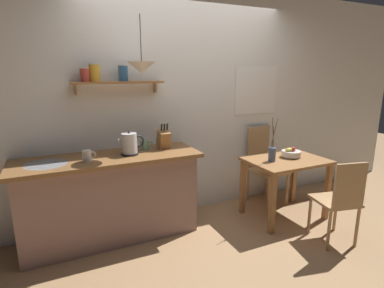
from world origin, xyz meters
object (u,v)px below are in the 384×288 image
object	(u,v)px
dining_chair_far	(264,162)
fruit_bowl	(291,153)
dining_chair_near	(340,198)
dining_table	(286,169)
coffee_mug_spare	(145,145)
electric_kettle	(130,144)
knife_block	(164,139)
coffee_mug_by_sink	(87,156)
twig_vase	(272,154)
pendant_lamp	(142,67)

from	to	relation	value
dining_chair_far	fruit_bowl	xyz separation A→B (m)	(0.05, -0.45, 0.23)
dining_chair_near	fruit_bowl	distance (m)	0.82
dining_table	coffee_mug_spare	xyz separation A→B (m)	(-1.58, 0.46, 0.36)
dining_table	fruit_bowl	world-z (taller)	fruit_bowl
electric_kettle	coffee_mug_spare	distance (m)	0.24
knife_block	coffee_mug_by_sink	xyz separation A→B (m)	(-0.82, -0.16, -0.05)
fruit_bowl	twig_vase	distance (m)	0.33
dining_chair_near	dining_chair_far	bearing A→B (deg)	90.15
fruit_bowl	electric_kettle	world-z (taller)	electric_kettle
dining_table	coffee_mug_by_sink	distance (m)	2.24
dining_chair_near	pendant_lamp	distance (m)	2.36
fruit_bowl	pendant_lamp	distance (m)	2.02
dining_chair_near	electric_kettle	distance (m)	2.18
coffee_mug_spare	pendant_lamp	size ratio (longest dim) A/B	0.25
electric_kettle	coffee_mug_spare	size ratio (longest dim) A/B	1.97
dining_chair_near	dining_chair_far	size ratio (longest dim) A/B	0.89
coffee_mug_spare	coffee_mug_by_sink	bearing A→B (deg)	-162.67
electric_kettle	coffee_mug_spare	bearing A→B (deg)	32.19
electric_kettle	knife_block	bearing A→B (deg)	12.85
dining_table	coffee_mug_by_sink	size ratio (longest dim) A/B	7.24
dining_chair_far	fruit_bowl	size ratio (longest dim) A/B	4.47
knife_block	dining_chair_far	bearing A→B (deg)	2.60
knife_block	coffee_mug_by_sink	world-z (taller)	knife_block
dining_table	knife_block	bearing A→B (deg)	162.83
fruit_bowl	coffee_mug_by_sink	xyz separation A→B (m)	(-2.31, 0.22, 0.19)
dining_chair_near	electric_kettle	bearing A→B (deg)	150.02
dining_chair_near	coffee_mug_spare	world-z (taller)	coffee_mug_spare
dining_chair_far	knife_block	distance (m)	1.51
dining_table	electric_kettle	size ratio (longest dim) A/B	3.43
coffee_mug_by_sink	pendant_lamp	xyz separation A→B (m)	(0.58, 0.07, 0.81)
dining_chair_far	pendant_lamp	size ratio (longest dim) A/B	1.84
twig_vase	pendant_lamp	bearing A→B (deg)	167.01
dining_chair_far	coffee_mug_spare	xyz separation A→B (m)	(-1.64, -0.03, 0.41)
fruit_bowl	knife_block	world-z (taller)	knife_block
dining_chair_far	dining_table	bearing A→B (deg)	-96.99
dining_chair_far	knife_block	bearing A→B (deg)	-177.40
dining_table	pendant_lamp	distance (m)	2.03
dining_table	electric_kettle	world-z (taller)	electric_kettle
dining_chair_near	pendant_lamp	xyz separation A→B (m)	(-1.68, 1.06, 1.27)
twig_vase	coffee_mug_spare	distance (m)	1.44
pendant_lamp	dining_chair_far	bearing A→B (deg)	5.43
twig_vase	coffee_mug_by_sink	bearing A→B (deg)	172.58
knife_block	pendant_lamp	bearing A→B (deg)	-158.83
fruit_bowl	knife_block	xyz separation A→B (m)	(-1.49, 0.38, 0.24)
fruit_bowl	dining_chair_near	bearing A→B (deg)	-93.37
twig_vase	dining_chair_far	bearing A→B (deg)	60.49
knife_block	coffee_mug_by_sink	distance (m)	0.84
dining_chair_near	twig_vase	bearing A→B (deg)	110.76
dining_table	dining_chair_near	world-z (taller)	dining_chair_near
fruit_bowl	coffee_mug_spare	bearing A→B (deg)	166.24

